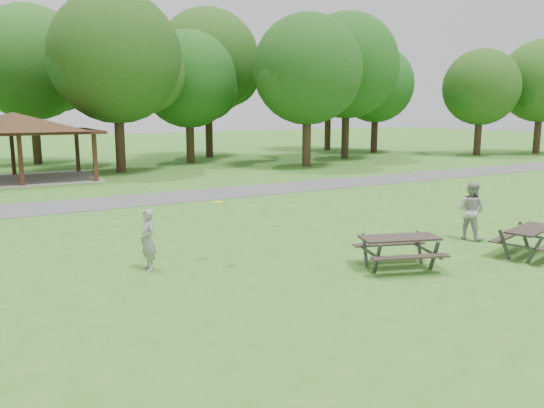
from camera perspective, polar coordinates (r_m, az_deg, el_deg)
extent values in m
plane|color=#357120|center=(11.36, 5.70, -10.03)|extent=(160.00, 160.00, 0.00)
cube|color=#4D4D50|center=(23.83, -14.14, 0.42)|extent=(120.00, 3.20, 0.02)
cube|color=#341C13|center=(30.16, -25.41, 4.21)|extent=(0.22, 0.22, 2.60)
cube|color=#331B12|center=(35.53, -26.11, 4.91)|extent=(0.22, 0.22, 2.60)
cube|color=#3A1F15|center=(30.66, -18.50, 4.75)|extent=(0.22, 0.22, 2.60)
cube|color=#312012|center=(35.95, -20.21, 5.37)|extent=(0.22, 0.22, 2.60)
cube|color=#331B14|center=(32.77, -25.98, 6.99)|extent=(8.60, 6.60, 0.16)
pyramid|color=#382516|center=(32.75, -26.06, 8.00)|extent=(7.01, 7.01, 1.00)
cube|color=gray|center=(32.97, -25.62, 2.37)|extent=(8.40, 6.40, 0.03)
cylinder|color=black|center=(34.71, -16.04, 6.63)|extent=(0.60, 0.60, 4.02)
sphere|color=#1B4012|center=(34.80, -16.46, 14.89)|extent=(8.00, 8.00, 8.00)
sphere|color=#214B15|center=(35.49, -13.60, 13.62)|extent=(5.20, 5.20, 5.20)
sphere|color=#154513|center=(34.21, -19.01, 13.83)|extent=(4.80, 4.80, 4.80)
cylinder|color=#302115|center=(39.86, -8.79, 6.88)|extent=(0.60, 0.60, 3.43)
sphere|color=#154714|center=(39.85, -8.97, 13.12)|extent=(7.00, 7.00, 7.00)
sphere|color=#133F12|center=(40.69, -6.97, 12.11)|extent=(4.55, 4.55, 4.55)
sphere|color=#194513|center=(39.16, -10.80, 12.35)|extent=(4.20, 4.20, 4.20)
cylinder|color=#322116|center=(36.79, 3.74, 6.98)|extent=(0.60, 0.60, 3.78)
sphere|color=#154212|center=(36.83, 3.83, 14.25)|extent=(7.40, 7.40, 7.40)
sphere|color=#1F4A15|center=(37.97, 5.71, 12.98)|extent=(4.81, 4.81, 4.81)
sphere|color=#184313|center=(35.83, 1.97, 13.49)|extent=(4.44, 4.44, 4.44)
cylinder|color=black|center=(43.11, 7.89, 7.65)|extent=(0.60, 0.60, 4.20)
sphere|color=#154714|center=(43.20, 8.06, 14.52)|extent=(8.20, 8.20, 8.20)
sphere|color=#194614|center=(44.52, 9.72, 13.29)|extent=(5.33, 5.33, 5.33)
sphere|color=#1D4213|center=(42.02, 6.38, 13.84)|extent=(4.92, 4.92, 4.92)
cylinder|color=black|center=(49.61, 10.95, 7.52)|extent=(0.60, 0.60, 3.57)
sphere|color=#154C16|center=(49.62, 11.12, 12.52)|extent=(6.80, 6.80, 6.80)
sphere|color=#224E16|center=(50.82, 12.21, 11.65)|extent=(4.42, 4.42, 4.42)
sphere|color=#1A4513|center=(48.57, 10.01, 12.01)|extent=(4.08, 4.08, 4.08)
cylinder|color=black|center=(49.37, 21.26, 6.88)|extent=(0.60, 0.60, 3.36)
sphere|color=#1D4413|center=(49.35, 21.57, 11.61)|extent=(6.40, 6.40, 6.40)
sphere|color=#184012|center=(50.64, 22.30, 10.78)|extent=(4.16, 4.16, 4.16)
sphere|color=#164213|center=(48.22, 20.75, 11.14)|extent=(3.84, 3.84, 3.84)
cylinder|color=black|center=(41.92, -24.05, 6.76)|extent=(0.60, 0.60, 4.13)
sphere|color=#1B4F16|center=(42.00, -24.56, 13.66)|extent=(8.00, 8.00, 8.00)
sphere|color=#134112|center=(42.47, -22.05, 12.70)|extent=(5.20, 5.20, 5.20)
sphere|color=#194814|center=(41.63, -26.71, 12.71)|extent=(4.80, 4.80, 4.80)
cylinder|color=black|center=(44.19, -6.79, 7.96)|extent=(0.60, 0.60, 4.55)
sphere|color=#1C4614|center=(44.33, -6.94, 14.99)|extent=(8.40, 8.40, 8.40)
sphere|color=#154614|center=(45.30, -4.80, 13.85)|extent=(5.46, 5.46, 5.46)
sphere|color=#1F4F16|center=(43.46, -8.92, 14.20)|extent=(5.04, 5.04, 5.04)
cylinder|color=#2F1F14|center=(51.91, 6.01, 8.14)|extent=(0.60, 0.60, 4.27)
sphere|color=#154A15|center=(51.99, 6.11, 13.80)|extent=(8.00, 8.00, 8.00)
sphere|color=#1F4F16|center=(53.25, 7.52, 12.82)|extent=(5.20, 5.20, 5.20)
sphere|color=#184012|center=(50.87, 4.73, 13.23)|extent=(4.80, 4.80, 4.80)
cylinder|color=#312115|center=(53.29, 26.65, 6.86)|extent=(0.60, 0.60, 3.67)
sphere|color=#1F4B15|center=(53.31, 27.04, 11.72)|extent=(7.20, 7.20, 7.20)
sphere|color=#173F12|center=(51.98, 26.29, 11.25)|extent=(4.32, 4.32, 4.32)
cube|color=#2C2420|center=(13.49, 13.57, -3.55)|extent=(2.06, 1.33, 0.05)
cube|color=black|center=(13.02, 14.67, -5.54)|extent=(1.91, 0.87, 0.04)
cube|color=#322924|center=(14.13, 12.45, -4.21)|extent=(1.91, 0.87, 0.04)
cube|color=#39393B|center=(12.95, 11.24, -5.83)|extent=(0.19, 0.40, 0.83)
cube|color=#424244|center=(13.66, 9.98, -4.94)|extent=(0.19, 0.40, 0.83)
cube|color=#39393C|center=(13.30, 10.60, -5.24)|extent=(0.56, 1.50, 0.05)
cube|color=#414143|center=(13.56, 17.05, -5.35)|extent=(0.19, 0.40, 0.83)
cube|color=#3D3D40|center=(14.25, 15.55, -4.53)|extent=(0.19, 0.40, 0.83)
cube|color=#414144|center=(13.90, 16.29, -4.81)|extent=(0.56, 1.50, 0.05)
cube|color=black|center=(15.80, 26.05, -2.45)|extent=(1.96, 1.19, 0.05)
cube|color=#2F2622|center=(16.06, 23.93, -3.20)|extent=(1.84, 0.74, 0.04)
cube|color=#39393B|center=(15.11, 26.43, -4.47)|extent=(0.16, 0.39, 0.80)
cube|color=#39393C|center=(15.36, 23.72, -4.04)|extent=(0.16, 0.39, 0.80)
cube|color=#424245|center=(15.22, 25.07, -4.15)|extent=(0.46, 1.45, 0.05)
cube|color=#404043|center=(16.65, 25.50, -3.12)|extent=(0.16, 0.39, 0.80)
cube|color=#38393B|center=(16.53, 26.76, -3.20)|extent=(0.46, 1.45, 0.05)
cylinder|color=yellow|center=(13.47, -5.79, 0.21)|extent=(0.32, 0.32, 0.02)
imported|color=gray|center=(13.35, -13.22, -3.77)|extent=(0.42, 0.59, 1.52)
imported|color=#A9A8AB|center=(17.14, 20.60, -0.65)|extent=(0.89, 1.02, 1.78)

